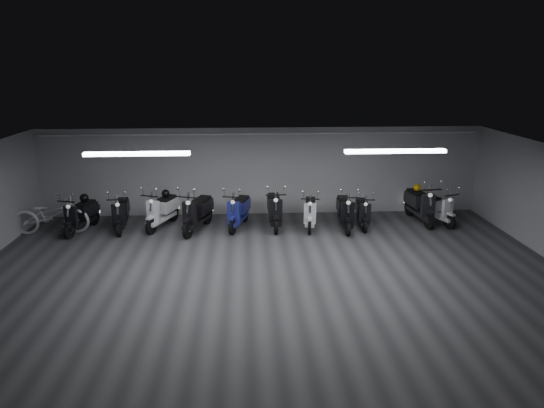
{
  "coord_description": "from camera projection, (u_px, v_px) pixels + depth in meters",
  "views": [
    {
      "loc": [
        -0.54,
        -10.02,
        4.74
      ],
      "look_at": [
        0.18,
        2.5,
        1.05
      ],
      "focal_mm": 31.76,
      "sensor_mm": 36.0,
      "label": 1
    }
  ],
  "objects": [
    {
      "name": "floor",
      "position": [
        271.0,
        279.0,
        10.96
      ],
      "size": [
        14.0,
        10.0,
        0.01
      ],
      "primitive_type": "cube",
      "color": "#343437",
      "rests_on": "ground"
    },
    {
      "name": "helmet_2",
      "position": [
        84.0,
        198.0,
        14.0
      ],
      "size": [
        0.26,
        0.26,
        0.26
      ],
      "primitive_type": "sphere",
      "color": "black",
      "rests_on": "scooter_0"
    },
    {
      "name": "scooter_3",
      "position": [
        197.0,
        207.0,
        13.91
      ],
      "size": [
        1.29,
        2.09,
        1.47
      ],
      "primitive_type": null,
      "rotation": [
        0.0,
        0.0,
        -0.34
      ],
      "color": "black",
      "rests_on": "floor"
    },
    {
      "name": "back_wall",
      "position": [
        262.0,
        172.0,
        15.36
      ],
      "size": [
        14.0,
        0.01,
        2.8
      ],
      "primitive_type": "cube",
      "color": "#98989A",
      "rests_on": "ground"
    },
    {
      "name": "ceiling",
      "position": [
        270.0,
        158.0,
        10.17
      ],
      "size": [
        14.0,
        10.0,
        0.01
      ],
      "primitive_type": "cube",
      "color": "slate",
      "rests_on": "ground"
    },
    {
      "name": "fluor_strip_left",
      "position": [
        137.0,
        154.0,
        10.98
      ],
      "size": [
        2.4,
        0.18,
        0.08
      ],
      "primitive_type": "cube",
      "color": "white",
      "rests_on": "ceiling"
    },
    {
      "name": "helmet_1",
      "position": [
        166.0,
        193.0,
        14.37
      ],
      "size": [
        0.24,
        0.24,
        0.24
      ],
      "primitive_type": "sphere",
      "color": "black",
      "rests_on": "scooter_2"
    },
    {
      "name": "scooter_6",
      "position": [
        310.0,
        207.0,
        14.2
      ],
      "size": [
        0.84,
        1.81,
        1.3
      ],
      "primitive_type": null,
      "rotation": [
        0.0,
        0.0,
        -0.15
      ],
      "color": "silver",
      "rests_on": "floor"
    },
    {
      "name": "front_wall",
      "position": [
        293.0,
        352.0,
        5.77
      ],
      "size": [
        14.0,
        0.01,
        2.8
      ],
      "primitive_type": "cube",
      "color": "#98989A",
      "rests_on": "ground"
    },
    {
      "name": "scooter_7",
      "position": [
        345.0,
        206.0,
        14.1
      ],
      "size": [
        0.74,
        1.91,
        1.4
      ],
      "primitive_type": null,
      "rotation": [
        0.0,
        0.0,
        -0.06
      ],
      "color": "black",
      "rests_on": "floor"
    },
    {
      "name": "scooter_10",
      "position": [
        437.0,
        203.0,
        14.6
      ],
      "size": [
        1.14,
        1.81,
        1.28
      ],
      "primitive_type": null,
      "rotation": [
        0.0,
        0.0,
        0.36
      ],
      "color": "silver",
      "rests_on": "floor"
    },
    {
      "name": "scooter_4",
      "position": [
        239.0,
        206.0,
        14.19
      ],
      "size": [
        1.12,
        1.94,
        1.37
      ],
      "primitive_type": null,
      "rotation": [
        0.0,
        0.0,
        -0.29
      ],
      "color": "navy",
      "rests_on": "floor"
    },
    {
      "name": "scooter_8",
      "position": [
        363.0,
        207.0,
        14.31
      ],
      "size": [
        0.71,
        1.69,
        1.22
      ],
      "primitive_type": null,
      "rotation": [
        0.0,
        0.0,
        -0.1
      ],
      "color": "black",
      "rests_on": "floor"
    },
    {
      "name": "bicycle",
      "position": [
        50.0,
        211.0,
        13.72
      ],
      "size": [
        2.13,
        0.85,
        1.35
      ],
      "primitive_type": "imported",
      "rotation": [
        0.0,
        0.0,
        1.62
      ],
      "color": "white",
      "rests_on": "floor"
    },
    {
      "name": "conduit",
      "position": [
        262.0,
        134.0,
        14.93
      ],
      "size": [
        13.6,
        0.05,
        0.05
      ],
      "primitive_type": "cylinder",
      "rotation": [
        0.0,
        1.57,
        0.0
      ],
      "color": "white",
      "rests_on": "back_wall"
    },
    {
      "name": "scooter_2",
      "position": [
        162.0,
        205.0,
        14.22
      ],
      "size": [
        1.27,
        1.98,
        1.4
      ],
      "primitive_type": null,
      "rotation": [
        0.0,
        0.0,
        -0.38
      ],
      "color": "white",
      "rests_on": "floor"
    },
    {
      "name": "helmet_0",
      "position": [
        417.0,
        188.0,
        14.85
      ],
      "size": [
        0.23,
        0.23,
        0.23
      ],
      "primitive_type": "sphere",
      "color": "#C4920B",
      "rests_on": "scooter_9"
    },
    {
      "name": "scooter_5",
      "position": [
        274.0,
        204.0,
        14.26
      ],
      "size": [
        0.66,
        1.94,
        1.44
      ],
      "primitive_type": null,
      "rotation": [
        0.0,
        0.0,
        0.01
      ],
      "color": "black",
      "rests_on": "floor"
    },
    {
      "name": "scooter_1",
      "position": [
        121.0,
        208.0,
        14.01
      ],
      "size": [
        0.79,
        1.87,
        1.35
      ],
      "primitive_type": null,
      "rotation": [
        0.0,
        0.0,
        0.11
      ],
      "color": "black",
      "rests_on": "floor"
    },
    {
      "name": "scooter_0",
      "position": [
        80.0,
        210.0,
        13.85
      ],
      "size": [
        1.07,
        1.89,
        1.33
      ],
      "primitive_type": null,
      "rotation": [
        0.0,
        0.0,
        -0.28
      ],
      "color": "black",
      "rests_on": "floor"
    },
    {
      "name": "fluor_strip_right",
      "position": [
        395.0,
        151.0,
        11.31
      ],
      "size": [
        2.4,
        0.18,
        0.08
      ],
      "primitive_type": "cube",
      "color": "white",
      "rests_on": "ceiling"
    },
    {
      "name": "scooter_9",
      "position": [
        420.0,
        199.0,
        14.67
      ],
      "size": [
        0.87,
        2.06,
        1.49
      ],
      "primitive_type": null,
      "rotation": [
        0.0,
        0.0,
        0.11
      ],
      "color": "black",
      "rests_on": "floor"
    }
  ]
}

